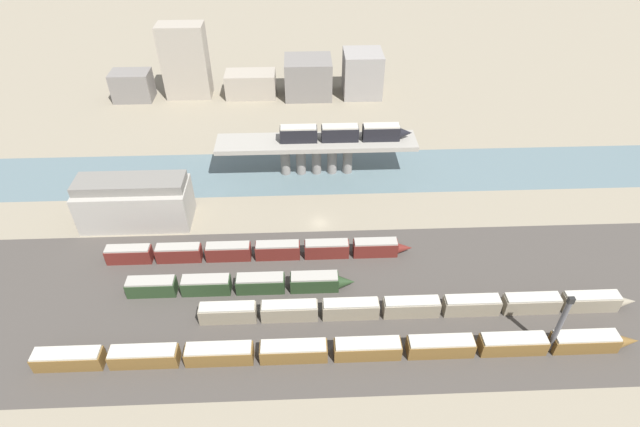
# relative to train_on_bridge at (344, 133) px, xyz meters

# --- Properties ---
(ground_plane) EXTENTS (400.00, 400.00, 0.00)m
(ground_plane) POSITION_rel_train_on_bridge_xyz_m (-7.14, -21.44, -11.76)
(ground_plane) COLOR gray
(railbed_yard) EXTENTS (280.00, 42.00, 0.01)m
(railbed_yard) POSITION_rel_train_on_bridge_xyz_m (-7.14, -45.44, -11.76)
(railbed_yard) COLOR #423D38
(railbed_yard) RESTS_ON ground
(river_water) EXTENTS (320.00, 20.50, 0.01)m
(river_water) POSITION_rel_train_on_bridge_xyz_m (-7.14, 0.00, -11.76)
(river_water) COLOR slate
(river_water) RESTS_ON ground
(bridge) EXTENTS (51.39, 9.01, 9.78)m
(bridge) POSITION_rel_train_on_bridge_xyz_m (-7.14, 0.00, -4.17)
(bridge) COLOR gray
(bridge) RESTS_ON ground
(train_on_bridge) EXTENTS (33.67, 3.15, 4.07)m
(train_on_bridge) POSITION_rel_train_on_bridge_xyz_m (0.00, 0.00, 0.00)
(train_on_bridge) COLOR black
(train_on_bridge) RESTS_ON bridge
(train_yard_near) EXTENTS (106.12, 3.02, 3.53)m
(train_yard_near) POSITION_rel_train_on_bridge_xyz_m (-5.14, -58.32, -10.03)
(train_yard_near) COLOR brown
(train_yard_near) RESTS_ON ground
(train_yard_mid) EXTENTS (83.61, 2.69, 3.80)m
(train_yard_mid) POSITION_rel_train_on_bridge_xyz_m (10.28, -49.31, -9.90)
(train_yard_mid) COLOR gray
(train_yard_mid) RESTS_ON ground
(train_yard_far) EXTENTS (45.26, 3.00, 3.67)m
(train_yard_far) POSITION_rel_train_on_bridge_xyz_m (-23.92, -41.96, -9.97)
(train_yard_far) COLOR #23381E
(train_yard_far) RESTS_ON ground
(train_yard_outer) EXTENTS (65.38, 2.65, 3.83)m
(train_yard_outer) POSITION_rel_train_on_bridge_xyz_m (-20.82, -32.47, -9.88)
(train_yard_outer) COLOR #5B1E19
(train_yard_outer) RESTS_ON ground
(warehouse_building) EXTENTS (24.79, 10.22, 11.78)m
(warehouse_building) POSITION_rel_train_on_bridge_xyz_m (-49.45, -18.80, -6.16)
(warehouse_building) COLOR #9E998E
(warehouse_building) RESTS_ON ground
(signal_tower) EXTENTS (1.00, 0.88, 13.60)m
(signal_tower) POSITION_rel_train_on_bridge_xyz_m (32.37, -58.44, -5.02)
(signal_tower) COLOR #4C4C51
(signal_tower) RESTS_ON ground
(city_block_far_left) EXTENTS (12.67, 8.36, 9.51)m
(city_block_far_left) POSITION_rel_train_on_bridge_xyz_m (-66.72, 46.80, -7.01)
(city_block_far_left) COLOR slate
(city_block_far_left) RESTS_ON ground
(city_block_left) EXTENTS (14.70, 8.02, 23.97)m
(city_block_left) POSITION_rel_train_on_bridge_xyz_m (-48.45, 48.88, 0.22)
(city_block_left) COLOR gray
(city_block_left) RESTS_ON ground
(city_block_center) EXTENTS (16.61, 8.98, 8.13)m
(city_block_center) POSITION_rel_train_on_bridge_xyz_m (-27.66, 47.99, -7.70)
(city_block_center) COLOR gray
(city_block_center) RESTS_ON ground
(city_block_right) EXTENTS (15.51, 13.46, 12.58)m
(city_block_right) POSITION_rel_train_on_bridge_xyz_m (-8.28, 47.76, -5.47)
(city_block_right) COLOR slate
(city_block_right) RESTS_ON ground
(city_block_far_right) EXTENTS (12.71, 12.57, 14.54)m
(city_block_far_right) POSITION_rel_train_on_bridge_xyz_m (9.90, 47.77, -4.49)
(city_block_far_right) COLOR gray
(city_block_far_right) RESTS_ON ground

